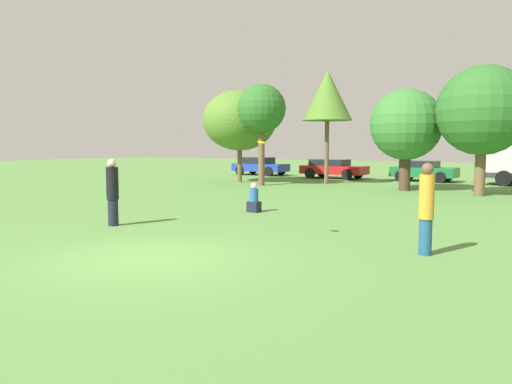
{
  "coord_description": "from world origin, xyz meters",
  "views": [
    {
      "loc": [
        7.05,
        -7.2,
        2.3
      ],
      "look_at": [
        0.45,
        3.41,
        1.1
      ],
      "focal_mm": 34.88,
      "sensor_mm": 36.0,
      "label": 1
    }
  ],
  "objects_px": {
    "tree_0": "(240,120)",
    "parked_car_green": "(423,170)",
    "tree_3": "(406,125)",
    "tree_4": "(483,111)",
    "tree_2": "(327,96)",
    "tree_1": "(261,109)",
    "bystander_sitting": "(254,200)",
    "parked_car_blue": "(260,166)",
    "parked_car_red": "(333,168)",
    "person_thrower": "(113,192)",
    "frisbee": "(263,143)",
    "person_catcher": "(426,208)"
  },
  "relations": [
    {
      "from": "tree_0",
      "to": "parked_car_green",
      "type": "bearing_deg",
      "value": 35.0
    },
    {
      "from": "tree_3",
      "to": "tree_4",
      "type": "bearing_deg",
      "value": -11.96
    },
    {
      "from": "tree_2",
      "to": "tree_3",
      "type": "height_order",
      "value": "tree_2"
    },
    {
      "from": "tree_0",
      "to": "tree_2",
      "type": "distance_m",
      "value": 5.5
    },
    {
      "from": "tree_1",
      "to": "tree_0",
      "type": "bearing_deg",
      "value": 149.17
    },
    {
      "from": "bystander_sitting",
      "to": "parked_car_blue",
      "type": "relative_size",
      "value": 0.24
    },
    {
      "from": "tree_1",
      "to": "parked_car_red",
      "type": "height_order",
      "value": "tree_1"
    },
    {
      "from": "tree_0",
      "to": "tree_4",
      "type": "relative_size",
      "value": 0.97
    },
    {
      "from": "person_thrower",
      "to": "parked_car_blue",
      "type": "bearing_deg",
      "value": 106.01
    },
    {
      "from": "frisbee",
      "to": "bystander_sitting",
      "type": "distance_m",
      "value": 5.63
    },
    {
      "from": "parked_car_red",
      "to": "bystander_sitting",
      "type": "bearing_deg",
      "value": -73.1
    },
    {
      "from": "tree_1",
      "to": "parked_car_green",
      "type": "distance_m",
      "value": 11.21
    },
    {
      "from": "tree_1",
      "to": "parked_car_green",
      "type": "relative_size",
      "value": 1.43
    },
    {
      "from": "person_catcher",
      "to": "tree_3",
      "type": "relative_size",
      "value": 0.38
    },
    {
      "from": "person_catcher",
      "to": "tree_0",
      "type": "distance_m",
      "value": 20.9
    },
    {
      "from": "frisbee",
      "to": "parked_car_red",
      "type": "bearing_deg",
      "value": 109.02
    },
    {
      "from": "tree_0",
      "to": "bystander_sitting",
      "type": "bearing_deg",
      "value": -54.2
    },
    {
      "from": "tree_1",
      "to": "tree_3",
      "type": "relative_size",
      "value": 1.12
    },
    {
      "from": "tree_3",
      "to": "parked_car_green",
      "type": "relative_size",
      "value": 1.28
    },
    {
      "from": "tree_2",
      "to": "parked_car_blue",
      "type": "relative_size",
      "value": 1.54
    },
    {
      "from": "tree_0",
      "to": "parked_car_red",
      "type": "xyz_separation_m",
      "value": [
        3.55,
        6.06,
        -3.05
      ]
    },
    {
      "from": "tree_2",
      "to": "frisbee",
      "type": "bearing_deg",
      "value": -70.94
    },
    {
      "from": "parked_car_blue",
      "to": "parked_car_green",
      "type": "bearing_deg",
      "value": 2.27
    },
    {
      "from": "parked_car_green",
      "to": "parked_car_red",
      "type": "bearing_deg",
      "value": -172.5
    },
    {
      "from": "frisbee",
      "to": "tree_2",
      "type": "bearing_deg",
      "value": 109.06
    },
    {
      "from": "person_catcher",
      "to": "tree_2",
      "type": "bearing_deg",
      "value": -65.3
    },
    {
      "from": "tree_4",
      "to": "parked_car_red",
      "type": "xyz_separation_m",
      "value": [
        -10.16,
        7.23,
        -3.08
      ]
    },
    {
      "from": "bystander_sitting",
      "to": "parked_car_red",
      "type": "xyz_separation_m",
      "value": [
        -4.42,
        17.11,
        0.29
      ]
    },
    {
      "from": "frisbee",
      "to": "person_thrower",
      "type": "bearing_deg",
      "value": -178.19
    },
    {
      "from": "person_thrower",
      "to": "tree_1",
      "type": "distance_m",
      "value": 14.95
    },
    {
      "from": "person_catcher",
      "to": "parked_car_blue",
      "type": "distance_m",
      "value": 27.41
    },
    {
      "from": "frisbee",
      "to": "tree_4",
      "type": "height_order",
      "value": "tree_4"
    },
    {
      "from": "person_catcher",
      "to": "tree_4",
      "type": "bearing_deg",
      "value": -92.0
    },
    {
      "from": "person_catcher",
      "to": "parked_car_green",
      "type": "xyz_separation_m",
      "value": [
        -5.12,
        21.36,
        -0.31
      ]
    },
    {
      "from": "frisbee",
      "to": "tree_3",
      "type": "distance_m",
      "value": 15.05
    },
    {
      "from": "person_catcher",
      "to": "parked_car_red",
      "type": "bearing_deg",
      "value": -67.67
    },
    {
      "from": "bystander_sitting",
      "to": "parked_car_red",
      "type": "relative_size",
      "value": 0.22
    },
    {
      "from": "person_catcher",
      "to": "tree_4",
      "type": "distance_m",
      "value": 13.91
    },
    {
      "from": "person_catcher",
      "to": "parked_car_green",
      "type": "height_order",
      "value": "person_catcher"
    },
    {
      "from": "person_catcher",
      "to": "frisbee",
      "type": "bearing_deg",
      "value": 4.88
    },
    {
      "from": "frisbee",
      "to": "tree_3",
      "type": "height_order",
      "value": "tree_3"
    },
    {
      "from": "frisbee",
      "to": "parked_car_blue",
      "type": "bearing_deg",
      "value": 121.64
    },
    {
      "from": "tree_0",
      "to": "tree_2",
      "type": "height_order",
      "value": "tree_2"
    },
    {
      "from": "tree_1",
      "to": "bystander_sitting",
      "type": "bearing_deg",
      "value": -60.04
    },
    {
      "from": "frisbee",
      "to": "parked_car_red",
      "type": "relative_size",
      "value": 0.05
    },
    {
      "from": "person_catcher",
      "to": "tree_1",
      "type": "distance_m",
      "value": 18.27
    },
    {
      "from": "frisbee",
      "to": "tree_2",
      "type": "xyz_separation_m",
      "value": [
        -5.79,
        16.76,
        2.72
      ]
    },
    {
      "from": "tree_3",
      "to": "parked_car_red",
      "type": "xyz_separation_m",
      "value": [
        -6.61,
        6.48,
        -2.55
      ]
    },
    {
      "from": "person_catcher",
      "to": "parked_car_green",
      "type": "distance_m",
      "value": 21.97
    },
    {
      "from": "tree_4",
      "to": "parked_car_blue",
      "type": "height_order",
      "value": "tree_4"
    }
  ]
}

